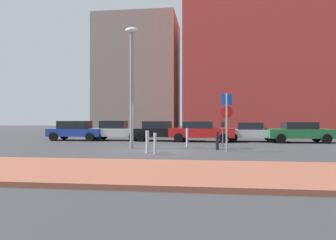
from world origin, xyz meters
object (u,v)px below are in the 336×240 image
Objects in this scene: parked_car_white at (117,130)px; traffic_bollard_near at (187,137)px; parking_sign_post at (227,115)px; parked_car_silver at (251,132)px; parked_car_black at (162,131)px; parked_car_red at (201,131)px; parking_meter at (223,131)px; traffic_bollard_edge at (147,142)px; street_lamp at (132,77)px; parked_car_green at (299,132)px; traffic_bollard_mid at (217,141)px; traffic_bollard_far at (155,144)px; parked_car_blue at (76,130)px.

traffic_bollard_near is (5.68, -4.77, -0.22)m from parked_car_white.
parked_car_silver is at bearing 73.30° from parking_sign_post.
parking_sign_post reaches higher than parked_car_black.
parked_car_silver is (3.58, 0.50, -0.04)m from parked_car_red.
traffic_bollard_edge is (-3.75, -3.74, -0.41)m from parking_meter.
street_lamp is (-3.66, -5.79, 3.18)m from parked_car_red.
street_lamp is at bearing -66.75° from parked_car_white.
street_lamp reaches higher than parked_car_green.
traffic_bollard_mid is (-5.78, -5.87, -0.26)m from parked_car_green.
parked_car_black is 8.87m from traffic_bollard_far.
parked_car_green reaches higher than traffic_bollard_edge.
parking_sign_post is at bearing -78.18° from parked_car_red.
parking_meter is 1.37× the size of traffic_bollard_edge.
parked_car_white is 9.29m from traffic_bollard_edge.
traffic_bollard_mid is 0.91× the size of traffic_bollard_edge.
parked_car_blue is 3.98× the size of traffic_bollard_edge.
parked_car_silver is at bearing 0.31° from parked_car_black.
parking_sign_post reaches higher than parking_meter.
parking_meter is at bearing -143.72° from parked_car_green.
parked_car_blue is 3.88× the size of traffic_bollard_near.
parked_car_blue is 11.43m from traffic_bollard_far.
traffic_bollard_near is at bearing 65.08° from traffic_bollard_edge.
parking_sign_post is 2.66× the size of traffic_bollard_near.
parking_sign_post is (-5.34, -6.67, 1.08)m from parked_car_green.
parked_car_green is 4.05× the size of traffic_bollard_near.
parked_car_blue is at bearing 178.99° from parked_car_green.
parked_car_red is at bearing 76.97° from traffic_bollard_far.
parked_car_red reaches higher than traffic_bollard_near.
traffic_bollard_far is at bearing -121.92° from parked_car_silver.
traffic_bollard_edge is at bearing -114.92° from traffic_bollard_near.
traffic_bollard_mid is at bearing 28.55° from traffic_bollard_edge.
parking_meter reaches higher than parked_car_silver.
parking_sign_post is (7.82, -7.34, 1.06)m from parked_car_white.
traffic_bollard_mid is at bearing -41.53° from parked_car_white.
parked_car_black reaches higher than parked_car_green.
parking_meter is (1.35, -4.03, 0.18)m from parked_car_red.
parking_sign_post reaches higher than traffic_bollard_mid.
parked_car_red is 6.75m from parked_car_green.
parked_car_blue is 4.29× the size of traffic_bollard_far.
parked_car_blue reaches higher than parked_car_silver.
street_lamp is (-7.24, -6.30, 3.22)m from parked_car_silver.
traffic_bollard_far is (1.73, -2.55, -3.44)m from street_lamp.
traffic_bollard_edge is at bearing -151.45° from traffic_bollard_mid.
parking_meter reaches higher than traffic_bollard_mid.
traffic_bollard_mid is (3.87, -6.40, -0.27)m from parked_car_black.
traffic_bollard_near is at bearing -26.56° from parked_car_blue.
parked_car_green is at bearing -0.57° from parked_car_red.
parking_sign_post is 2.84m from parking_meter.
parked_car_green is at bearing 43.63° from traffic_bollard_far.
parked_car_black is 0.99× the size of parked_car_red.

